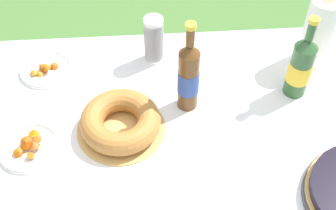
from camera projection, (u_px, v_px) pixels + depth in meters
name	position (u px, v px, depth m)	size (l,w,h in m)	color
garden_table	(187.00, 157.00, 1.55)	(1.79, 1.11, 0.69)	brown
tablecloth	(187.00, 149.00, 1.51)	(1.80, 1.12, 0.10)	white
bundt_cake	(120.00, 122.00, 1.52)	(0.29, 0.29, 0.08)	tan
cup_stack	(154.00, 40.00, 1.70)	(0.07, 0.07, 0.19)	white
cider_bottle_green	(301.00, 66.00, 1.57)	(0.08, 0.08, 0.32)	#2D562D
cider_bottle_amber	(188.00, 76.00, 1.52)	(0.07, 0.07, 0.35)	brown
snack_plate_near	(29.00, 146.00, 1.48)	(0.20, 0.20, 0.06)	white
snack_plate_left	(45.00, 69.00, 1.72)	(0.19, 0.19, 0.06)	white
paper_towel_roll	(319.00, 31.00, 1.67)	(0.11, 0.11, 0.27)	white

